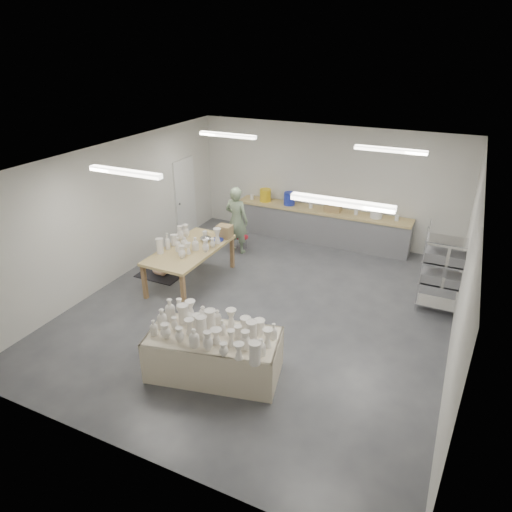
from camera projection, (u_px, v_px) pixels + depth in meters
The scene contains 9 objects.
room at pixel (260, 209), 8.42m from camera, with size 8.00×8.02×3.00m.
back_counter at pixel (320, 224), 11.99m from camera, with size 4.60×0.60×1.24m.
wire_shelf at pixel (446, 269), 8.71m from camera, with size 0.88×0.48×1.80m.
drying_table at pixel (214, 351), 7.20m from camera, with size 2.23×1.42×1.10m.
work_table at pixel (193, 246), 9.89m from camera, with size 1.11×2.19×1.18m.
rug at pixel (161, 274), 10.46m from camera, with size 1.00×0.70×0.02m, color black.
cat at pixel (161, 271), 10.40m from camera, with size 0.43×0.32×0.17m.
potter at pixel (237, 220), 11.27m from camera, with size 0.62×0.41×1.69m, color gray.
red_stool at pixel (242, 238), 11.74m from camera, with size 0.38×0.38×0.30m.
Camera 1 is at (3.21, -7.17, 4.88)m, focal length 32.00 mm.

